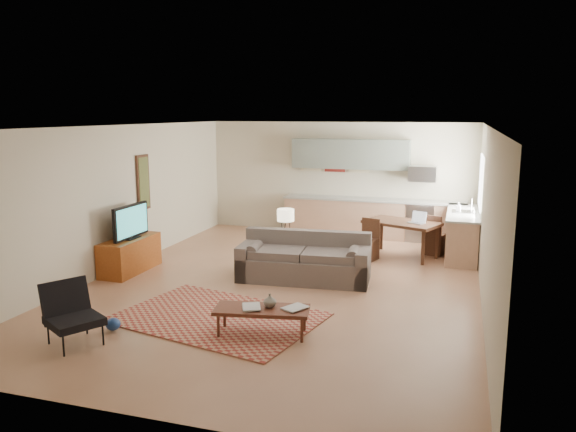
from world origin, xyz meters
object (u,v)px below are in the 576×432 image
(sofa, at_px, (304,257))
(coffee_table, at_px, (262,321))
(armchair, at_px, (74,315))
(console_table, at_px, (286,253))
(dining_table, at_px, (401,239))
(tv_credenza, at_px, (130,255))

(sofa, bearing_deg, coffee_table, -91.72)
(armchair, bearing_deg, console_table, 9.99)
(dining_table, bearing_deg, console_table, -119.02)
(sofa, distance_m, armchair, 4.11)
(armchair, height_order, tv_credenza, armchair)
(armchair, height_order, console_table, armchair)
(coffee_table, bearing_deg, dining_table, 63.92)
(sofa, relative_size, tv_credenza, 1.74)
(armchair, relative_size, console_table, 1.23)
(armchair, height_order, dining_table, armchair)
(coffee_table, distance_m, dining_table, 4.92)
(sofa, relative_size, dining_table, 1.64)
(coffee_table, xyz_separation_m, armchair, (-2.17, -1.01, 0.21))
(armchair, xyz_separation_m, tv_credenza, (-1.21, 3.14, -0.09))
(armchair, distance_m, dining_table, 6.72)
(sofa, relative_size, coffee_table, 1.89)
(coffee_table, relative_size, armchair, 1.57)
(tv_credenza, bearing_deg, coffee_table, -32.28)
(sofa, xyz_separation_m, tv_credenza, (-3.24, -0.43, -0.10))
(sofa, xyz_separation_m, armchair, (-2.03, -3.57, -0.01))
(armchair, xyz_separation_m, console_table, (1.52, 4.12, -0.07))
(coffee_table, distance_m, tv_credenza, 4.00)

